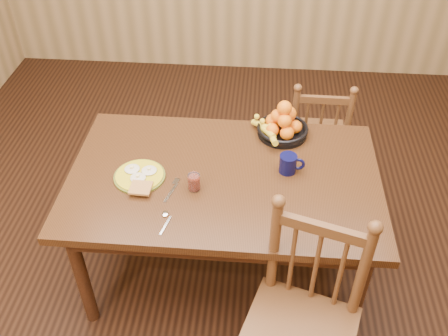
# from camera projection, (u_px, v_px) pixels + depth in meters

# --- Properties ---
(room) EXTENTS (4.52, 5.02, 2.72)m
(room) POSITION_uv_depth(u_px,v_px,m) (224.00, 72.00, 2.17)
(room) COLOR black
(room) RESTS_ON ground
(dining_table) EXTENTS (1.60, 1.00, 0.75)m
(dining_table) POSITION_uv_depth(u_px,v_px,m) (224.00, 188.00, 2.62)
(dining_table) COLOR black
(dining_table) RESTS_ON ground
(chair_far) EXTENTS (0.40, 0.39, 0.89)m
(chair_far) POSITION_uv_depth(u_px,v_px,m) (316.00, 137.00, 3.34)
(chair_far) COLOR #513118
(chair_far) RESTS_ON ground
(chair_near) EXTENTS (0.58, 0.57, 1.04)m
(chair_near) POSITION_uv_depth(u_px,v_px,m) (301.00, 324.00, 2.18)
(chair_near) COLOR #513118
(chair_near) RESTS_ON ground
(breakfast_plate) EXTENTS (0.26, 0.29, 0.04)m
(breakfast_plate) POSITION_uv_depth(u_px,v_px,m) (140.00, 176.00, 2.54)
(breakfast_plate) COLOR #59601E
(breakfast_plate) RESTS_ON dining_table
(fork) EXTENTS (0.06, 0.18, 0.00)m
(fork) POSITION_uv_depth(u_px,v_px,m) (173.00, 189.00, 2.48)
(fork) COLOR silver
(fork) RESTS_ON dining_table
(spoon) EXTENTS (0.05, 0.16, 0.01)m
(spoon) POSITION_uv_depth(u_px,v_px,m) (165.00, 218.00, 2.33)
(spoon) COLOR silver
(spoon) RESTS_ON dining_table
(coffee_mug) EXTENTS (0.13, 0.09, 0.10)m
(coffee_mug) POSITION_uv_depth(u_px,v_px,m) (289.00, 164.00, 2.55)
(coffee_mug) COLOR black
(coffee_mug) RESTS_ON dining_table
(juice_glass) EXTENTS (0.06, 0.06, 0.09)m
(juice_glass) POSITION_uv_depth(u_px,v_px,m) (194.00, 182.00, 2.46)
(juice_glass) COLOR silver
(juice_glass) RESTS_ON dining_table
(fruit_bowl) EXTENTS (0.32, 0.32, 0.22)m
(fruit_bowl) POSITION_uv_depth(u_px,v_px,m) (282.00, 125.00, 2.79)
(fruit_bowl) COLOR black
(fruit_bowl) RESTS_ON dining_table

